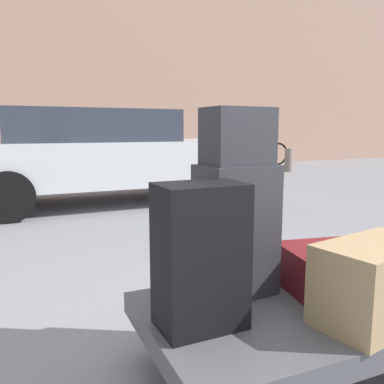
% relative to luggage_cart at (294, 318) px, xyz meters
% --- Properties ---
extents(ground_plane, '(60.00, 60.00, 0.00)m').
position_rel_luggage_cart_xyz_m(ground_plane, '(0.00, 0.00, -0.27)').
color(ground_plane, gray).
extents(building_facade_brick, '(24.00, 1.20, 8.47)m').
position_rel_luggage_cart_xyz_m(building_facade_brick, '(2.00, 11.00, 3.96)').
color(building_facade_brick, tan).
rests_on(building_facade_brick, ground_plane).
extents(luggage_cart, '(1.39, 0.88, 0.34)m').
position_rel_luggage_cart_xyz_m(luggage_cart, '(0.00, 0.00, 0.00)').
color(luggage_cart, '#4C4C51').
rests_on(luggage_cart, ground_plane).
extents(suitcase_charcoal_rear_right, '(0.38, 0.28, 0.63)m').
position_rel_luggage_cart_xyz_m(suitcase_charcoal_rear_right, '(-0.19, 0.23, 0.38)').
color(suitcase_charcoal_rear_right, '#2D2D33').
rests_on(suitcase_charcoal_rear_right, luggage_cart).
extents(suitcase_maroon_rear_left, '(0.56, 0.45, 0.21)m').
position_rel_luggage_cart_xyz_m(suitcase_maroon_rear_left, '(0.29, 0.08, 0.17)').
color(suitcase_maroon_rear_left, maroon).
rests_on(suitcase_maroon_rear_left, luggage_cart).
extents(duffel_bag_tan_stacked_top, '(0.58, 0.40, 0.34)m').
position_rel_luggage_cart_xyz_m(duffel_bag_tan_stacked_top, '(0.20, -0.26, 0.24)').
color(duffel_bag_tan_stacked_top, '#9E7F56').
rests_on(duffel_bag_tan_stacked_top, luggage_cart).
extents(suitcase_black_center, '(0.35, 0.25, 0.59)m').
position_rel_luggage_cart_xyz_m(suitcase_black_center, '(-0.49, -0.01, 0.36)').
color(suitcase_black_center, black).
rests_on(suitcase_black_center, luggage_cart).
extents(duffel_bag_charcoal_topmost_pile, '(0.32, 0.23, 0.26)m').
position_rel_luggage_cart_xyz_m(duffel_bag_charcoal_topmost_pile, '(-0.19, 0.23, 0.83)').
color(duffel_bag_charcoal_topmost_pile, '#2D2D33').
rests_on(duffel_bag_charcoal_topmost_pile, suitcase_charcoal_rear_right).
extents(parked_car, '(4.34, 1.99, 1.42)m').
position_rel_luggage_cart_xyz_m(parked_car, '(0.06, 4.82, 0.49)').
color(parked_car, silver).
rests_on(parked_car, ground_plane).
extents(bicycle_leaning, '(1.76, 0.09, 0.96)m').
position_rel_luggage_cart_xyz_m(bicycle_leaning, '(5.98, 9.31, 0.10)').
color(bicycle_leaning, black).
rests_on(bicycle_leaning, ground_plane).
extents(bollard_kerb_near, '(0.20, 0.20, 0.62)m').
position_rel_luggage_cart_xyz_m(bollard_kerb_near, '(2.69, 7.55, 0.04)').
color(bollard_kerb_near, '#72665B').
rests_on(bollard_kerb_near, ground_plane).
extents(bollard_kerb_mid, '(0.20, 0.20, 0.62)m').
position_rel_luggage_cart_xyz_m(bollard_kerb_mid, '(4.27, 7.55, 0.04)').
color(bollard_kerb_mid, '#72665B').
rests_on(bollard_kerb_mid, ground_plane).
extents(bollard_kerb_far, '(0.20, 0.20, 0.62)m').
position_rel_luggage_cart_xyz_m(bollard_kerb_far, '(5.58, 7.55, 0.04)').
color(bollard_kerb_far, '#72665B').
rests_on(bollard_kerb_far, ground_plane).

